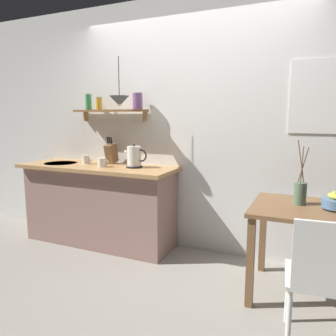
% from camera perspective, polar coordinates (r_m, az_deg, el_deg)
% --- Properties ---
extents(ground_plane, '(14.00, 14.00, 0.00)m').
position_cam_1_polar(ground_plane, '(3.29, -0.19, -17.32)').
color(ground_plane, gray).
extents(back_wall, '(6.80, 0.11, 2.70)m').
position_cam_1_polar(back_wall, '(3.49, 7.31, 7.14)').
color(back_wall, white).
rests_on(back_wall, ground_plane).
extents(kitchen_counter, '(1.83, 0.63, 0.92)m').
position_cam_1_polar(kitchen_counter, '(3.87, -11.94, -6.14)').
color(kitchen_counter, gray).
rests_on(kitchen_counter, ground_plane).
extents(wall_shelf, '(0.91, 0.20, 0.32)m').
position_cam_1_polar(wall_shelf, '(3.81, -9.47, 10.55)').
color(wall_shelf, brown).
extents(dining_table, '(1.04, 0.76, 0.75)m').
position_cam_1_polar(dining_table, '(2.85, 25.06, -8.67)').
color(dining_table, brown).
rests_on(dining_table, ground_plane).
extents(dining_chair_near, '(0.44, 0.45, 0.88)m').
position_cam_1_polar(dining_chair_near, '(2.29, 25.10, -16.80)').
color(dining_chair_near, white).
rests_on(dining_chair_near, ground_plane).
extents(fruit_bowl, '(0.22, 0.22, 0.14)m').
position_cam_1_polar(fruit_bowl, '(2.84, 27.34, -5.37)').
color(fruit_bowl, '#51759E').
rests_on(fruit_bowl, dining_table).
extents(twig_vase, '(0.10, 0.10, 0.52)m').
position_cam_1_polar(twig_vase, '(2.86, 22.06, -3.98)').
color(twig_vase, '#567056').
rests_on(twig_vase, dining_table).
extents(electric_kettle, '(0.26, 0.17, 0.25)m').
position_cam_1_polar(electric_kettle, '(3.52, -5.88, 1.92)').
color(electric_kettle, black).
rests_on(electric_kettle, kitchen_counter).
extents(knife_block, '(0.09, 0.17, 0.31)m').
position_cam_1_polar(knife_block, '(3.84, -9.88, 2.58)').
color(knife_block, brown).
rests_on(knife_block, kitchen_counter).
extents(coffee_mug_by_sink, '(0.13, 0.09, 0.10)m').
position_cam_1_polar(coffee_mug_by_sink, '(3.89, -14.07, 1.45)').
color(coffee_mug_by_sink, white).
rests_on(coffee_mug_by_sink, kitchen_counter).
extents(coffee_mug_spare, '(0.13, 0.09, 0.10)m').
position_cam_1_polar(coffee_mug_spare, '(3.62, -11.42, 0.95)').
color(coffee_mug_spare, white).
rests_on(coffee_mug_spare, kitchen_counter).
extents(pendant_lamp, '(0.21, 0.21, 0.50)m').
position_cam_1_polar(pendant_lamp, '(3.49, -8.49, 11.51)').
color(pendant_lamp, black).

